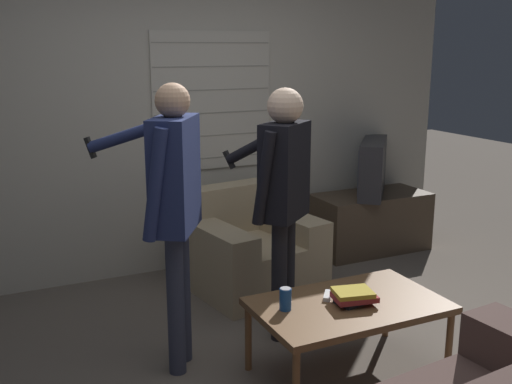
{
  "coord_description": "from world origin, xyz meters",
  "views": [
    {
      "loc": [
        -1.51,
        -2.67,
        1.85
      ],
      "look_at": [
        -0.02,
        0.48,
        1.0
      ],
      "focal_mm": 42.0,
      "sensor_mm": 36.0,
      "label": 1
    }
  ],
  "objects_px": {
    "person_right_standing": "(283,184)",
    "armchair_beige": "(249,249)",
    "tv": "(373,167)",
    "person_left_standing": "(173,194)",
    "spare_remote": "(328,296)",
    "book_stack": "(354,296)",
    "soda_can": "(286,299)",
    "coffee_table": "(349,309)"
  },
  "relations": [
    {
      "from": "soda_can",
      "to": "tv",
      "type": "bearing_deg",
      "value": 43.39
    },
    {
      "from": "book_stack",
      "to": "armchair_beige",
      "type": "bearing_deg",
      "value": 88.85
    },
    {
      "from": "person_left_standing",
      "to": "soda_can",
      "type": "bearing_deg",
      "value": -100.61
    },
    {
      "from": "person_right_standing",
      "to": "spare_remote",
      "type": "height_order",
      "value": "person_right_standing"
    },
    {
      "from": "coffee_table",
      "to": "book_stack",
      "type": "xyz_separation_m",
      "value": [
        0.01,
        -0.03,
        0.08
      ]
    },
    {
      "from": "tv",
      "to": "spare_remote",
      "type": "height_order",
      "value": "tv"
    },
    {
      "from": "tv",
      "to": "person_left_standing",
      "type": "relative_size",
      "value": 0.44
    },
    {
      "from": "book_stack",
      "to": "tv",
      "type": "bearing_deg",
      "value": 51.71
    },
    {
      "from": "book_stack",
      "to": "person_right_standing",
      "type": "bearing_deg",
      "value": 101.51
    },
    {
      "from": "soda_can",
      "to": "spare_remote",
      "type": "relative_size",
      "value": 0.99
    },
    {
      "from": "coffee_table",
      "to": "tv",
      "type": "xyz_separation_m",
      "value": [
        1.42,
        1.76,
        0.38
      ]
    },
    {
      "from": "person_left_standing",
      "to": "book_stack",
      "type": "distance_m",
      "value": 1.16
    },
    {
      "from": "coffee_table",
      "to": "spare_remote",
      "type": "relative_size",
      "value": 8.39
    },
    {
      "from": "person_left_standing",
      "to": "person_right_standing",
      "type": "xyz_separation_m",
      "value": [
        0.74,
        0.09,
        -0.04
      ]
    },
    {
      "from": "tv",
      "to": "spare_remote",
      "type": "relative_size",
      "value": 5.8
    },
    {
      "from": "spare_remote",
      "to": "tv",
      "type": "bearing_deg",
      "value": 85.49
    },
    {
      "from": "person_right_standing",
      "to": "armchair_beige",
      "type": "bearing_deg",
      "value": 40.74
    },
    {
      "from": "coffee_table",
      "to": "book_stack",
      "type": "bearing_deg",
      "value": -62.43
    },
    {
      "from": "coffee_table",
      "to": "spare_remote",
      "type": "distance_m",
      "value": 0.14
    },
    {
      "from": "spare_remote",
      "to": "book_stack",
      "type": "bearing_deg",
      "value": -19.36
    },
    {
      "from": "coffee_table",
      "to": "person_left_standing",
      "type": "bearing_deg",
      "value": 149.17
    },
    {
      "from": "coffee_table",
      "to": "book_stack",
      "type": "relative_size",
      "value": 4.14
    },
    {
      "from": "armchair_beige",
      "to": "soda_can",
      "type": "bearing_deg",
      "value": 63.89
    },
    {
      "from": "book_stack",
      "to": "coffee_table",
      "type": "bearing_deg",
      "value": 117.57
    },
    {
      "from": "person_right_standing",
      "to": "book_stack",
      "type": "bearing_deg",
      "value": -117.26
    },
    {
      "from": "tv",
      "to": "book_stack",
      "type": "relative_size",
      "value": 2.86
    },
    {
      "from": "person_left_standing",
      "to": "armchair_beige",
      "type": "bearing_deg",
      "value": -11.48
    },
    {
      "from": "person_right_standing",
      "to": "soda_can",
      "type": "bearing_deg",
      "value": -154.4
    },
    {
      "from": "armchair_beige",
      "to": "coffee_table",
      "type": "bearing_deg",
      "value": 78.87
    },
    {
      "from": "person_right_standing",
      "to": "soda_can",
      "type": "height_order",
      "value": "person_right_standing"
    },
    {
      "from": "coffee_table",
      "to": "person_left_standing",
      "type": "xyz_separation_m",
      "value": [
        -0.85,
        0.51,
        0.65
      ]
    },
    {
      "from": "tv",
      "to": "coffee_table",
      "type": "bearing_deg",
      "value": 0.53
    },
    {
      "from": "armchair_beige",
      "to": "book_stack",
      "type": "distance_m",
      "value": 1.48
    },
    {
      "from": "soda_can",
      "to": "person_right_standing",
      "type": "bearing_deg",
      "value": 64.36
    },
    {
      "from": "soda_can",
      "to": "book_stack",
      "type": "bearing_deg",
      "value": -13.16
    },
    {
      "from": "armchair_beige",
      "to": "person_right_standing",
      "type": "height_order",
      "value": "person_right_standing"
    },
    {
      "from": "coffee_table",
      "to": "spare_remote",
      "type": "bearing_deg",
      "value": 124.2
    },
    {
      "from": "tv",
      "to": "spare_remote",
      "type": "bearing_deg",
      "value": -2.66
    },
    {
      "from": "tv",
      "to": "person_right_standing",
      "type": "bearing_deg",
      "value": -13.47
    },
    {
      "from": "coffee_table",
      "to": "soda_can",
      "type": "bearing_deg",
      "value": 170.16
    },
    {
      "from": "armchair_beige",
      "to": "coffee_table",
      "type": "relative_size",
      "value": 0.96
    },
    {
      "from": "armchair_beige",
      "to": "spare_remote",
      "type": "bearing_deg",
      "value": 75.62
    }
  ]
}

